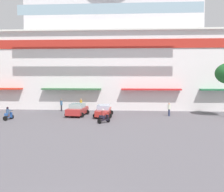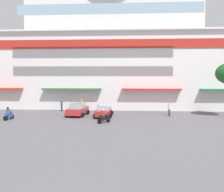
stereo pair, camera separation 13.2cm
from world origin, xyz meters
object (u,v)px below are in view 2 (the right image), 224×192
at_px(parked_car_0, 78,110).
at_px(pedestrian_0, 169,109).
at_px(scooter_rider_6, 8,114).
at_px(pedestrian_1, 81,104).
at_px(scooter_rider_5, 104,117).
at_px(pedestrian_3, 62,104).
at_px(parked_car_1, 104,111).

xyz_separation_m(parked_car_0, pedestrian_0, (11.27, 0.56, 0.16)).
height_order(scooter_rider_6, pedestrian_1, pedestrian_1).
relative_size(scooter_rider_5, scooter_rider_6, 1.03).
relative_size(scooter_rider_5, pedestrian_0, 0.95).
xyz_separation_m(parked_car_0, scooter_rider_6, (-7.17, -3.55, -0.15)).
xyz_separation_m(parked_car_0, pedestrian_3, (-3.00, 3.87, 0.21)).
bearing_deg(pedestrian_0, pedestrian_1, 162.10).
relative_size(pedestrian_0, pedestrian_3, 0.97).
distance_m(parked_car_0, scooter_rider_6, 8.00).
bearing_deg(scooter_rider_5, pedestrian_1, 114.40).
xyz_separation_m(pedestrian_0, pedestrian_3, (-14.27, 3.30, 0.05)).
bearing_deg(pedestrian_1, scooter_rider_5, -65.60).
distance_m(pedestrian_0, pedestrian_3, 14.65).
bearing_deg(pedestrian_3, pedestrian_0, -13.03).
relative_size(parked_car_1, scooter_rider_6, 2.95).
relative_size(pedestrian_1, pedestrian_3, 1.03).
distance_m(scooter_rider_5, scooter_rider_6, 10.99).
bearing_deg(scooter_rider_5, parked_car_1, 96.31).
bearing_deg(parked_car_0, pedestrian_1, 94.44).
distance_m(scooter_rider_5, pedestrian_3, 10.93).
relative_size(scooter_rider_6, pedestrian_3, 0.89).
xyz_separation_m(parked_car_1, scooter_rider_6, (-10.45, -3.15, -0.11)).
bearing_deg(scooter_rider_6, scooter_rider_5, -6.08).
bearing_deg(pedestrian_0, pedestrian_3, 166.97).
relative_size(parked_car_0, pedestrian_1, 2.39).
height_order(parked_car_1, pedestrian_1, pedestrian_1).
bearing_deg(pedestrian_0, scooter_rider_6, -167.43).
bearing_deg(pedestrian_1, pedestrian_0, -17.90).
relative_size(scooter_rider_6, pedestrian_1, 0.86).
distance_m(scooter_rider_6, pedestrian_1, 10.42).
xyz_separation_m(scooter_rider_5, scooter_rider_6, (-10.93, 1.16, -0.03)).
height_order(pedestrian_1, pedestrian_3, pedestrian_1).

